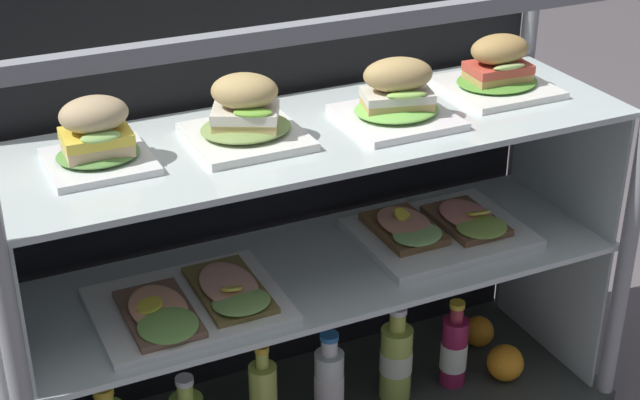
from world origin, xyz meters
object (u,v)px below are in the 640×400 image
object	(u,v)px
plated_roll_sandwich_far_left	(246,118)
open_sandwich_tray_left_of_center	(192,304)
orange_fruit_beside_bottles	(505,363)
plated_roll_sandwich_far_right	(498,71)
plated_roll_sandwich_near_left_corner	(397,99)
open_sandwich_tray_near_left_corner	(439,229)
juice_bottle_front_left_end	(454,350)
juice_bottle_front_fourth	(329,385)
orange_fruit_near_left_post	(479,331)
plated_roll_sandwich_near_right_corner	(97,139)
juice_bottle_back_center	(396,360)

from	to	relation	value
plated_roll_sandwich_far_left	open_sandwich_tray_left_of_center	bearing A→B (deg)	-159.07
orange_fruit_beside_bottles	plated_roll_sandwich_far_right	bearing A→B (deg)	102.23
plated_roll_sandwich_near_left_corner	open_sandwich_tray_near_left_corner	world-z (taller)	plated_roll_sandwich_near_left_corner
juice_bottle_front_left_end	plated_roll_sandwich_near_left_corner	bearing A→B (deg)	179.55
plated_roll_sandwich_near_left_corner	juice_bottle_front_fourth	bearing A→B (deg)	-177.58
plated_roll_sandwich_near_left_corner	orange_fruit_near_left_post	world-z (taller)	plated_roll_sandwich_near_left_corner
plated_roll_sandwich_near_right_corner	open_sandwich_tray_left_of_center	bearing A→B (deg)	-26.35
open_sandwich_tray_near_left_corner	juice_bottle_front_fourth	bearing A→B (deg)	-173.02
juice_bottle_back_center	plated_roll_sandwich_near_right_corner	bearing A→B (deg)	176.88
plated_roll_sandwich_far_right	open_sandwich_tray_left_of_center	bearing A→B (deg)	-173.84
open_sandwich_tray_near_left_corner	juice_bottle_front_fourth	size ratio (longest dim) A/B	1.54
plated_roll_sandwich_near_left_corner	juice_bottle_back_center	distance (m)	0.60
plated_roll_sandwich_near_left_corner	plated_roll_sandwich_far_right	size ratio (longest dim) A/B	0.98
plated_roll_sandwich_near_left_corner	plated_roll_sandwich_far_right	world-z (taller)	plated_roll_sandwich_near_left_corner
juice_bottle_front_fourth	open_sandwich_tray_left_of_center	bearing A→B (deg)	-177.25
juice_bottle_front_fourth	juice_bottle_front_left_end	bearing A→B (deg)	0.85
plated_roll_sandwich_far_left	juice_bottle_front_left_end	distance (m)	0.76
plated_roll_sandwich_far_left	juice_bottle_front_fourth	size ratio (longest dim) A/B	0.89
juice_bottle_front_left_end	orange_fruit_beside_bottles	world-z (taller)	juice_bottle_front_left_end
plated_roll_sandwich_far_right	juice_bottle_front_left_end	bearing A→B (deg)	-149.04
plated_roll_sandwich_far_left	open_sandwich_tray_near_left_corner	size ratio (longest dim) A/B	0.58
open_sandwich_tray_near_left_corner	juice_bottle_back_center	bearing A→B (deg)	-171.03
plated_roll_sandwich_far_left	plated_roll_sandwich_far_right	world-z (taller)	plated_roll_sandwich_far_left
open_sandwich_tray_left_of_center	juice_bottle_front_left_end	size ratio (longest dim) A/B	1.63
juice_bottle_back_center	orange_fruit_near_left_post	bearing A→B (deg)	16.75
orange_fruit_near_left_post	plated_roll_sandwich_near_left_corner	bearing A→B (deg)	-162.80
plated_roll_sandwich_far_right	open_sandwich_tray_left_of_center	distance (m)	0.75
open_sandwich_tray_left_of_center	juice_bottle_front_fourth	xyz separation A→B (m)	(0.28, 0.01, -0.29)
plated_roll_sandwich_near_left_corner	juice_bottle_front_fourth	distance (m)	0.62
plated_roll_sandwich_near_left_corner	plated_roll_sandwich_far_right	xyz separation A→B (m)	(0.26, 0.05, -0.00)
juice_bottle_front_fourth	juice_bottle_front_left_end	xyz separation A→B (m)	(0.31, 0.00, -0.01)
plated_roll_sandwich_near_right_corner	plated_roll_sandwich_far_right	bearing A→B (deg)	0.82
plated_roll_sandwich_far_right	open_sandwich_tray_near_left_corner	bearing A→B (deg)	-168.36
plated_roll_sandwich_near_right_corner	open_sandwich_tray_left_of_center	size ratio (longest dim) A/B	0.50
plated_roll_sandwich_near_left_corner	open_sandwich_tray_near_left_corner	bearing A→B (deg)	11.87
plated_roll_sandwich_far_right	orange_fruit_near_left_post	bearing A→B (deg)	44.83
plated_roll_sandwich_near_left_corner	plated_roll_sandwich_far_right	distance (m)	0.26
plated_roll_sandwich_near_left_corner	open_sandwich_tray_near_left_corner	xyz separation A→B (m)	(0.13, 0.03, -0.31)
juice_bottle_front_fourth	orange_fruit_near_left_post	world-z (taller)	juice_bottle_front_fourth
open_sandwich_tray_left_of_center	juice_bottle_back_center	world-z (taller)	open_sandwich_tray_left_of_center
open_sandwich_tray_left_of_center	orange_fruit_beside_bottles	world-z (taller)	open_sandwich_tray_left_of_center
open_sandwich_tray_near_left_corner	orange_fruit_near_left_post	world-z (taller)	open_sandwich_tray_near_left_corner
juice_bottle_front_left_end	open_sandwich_tray_left_of_center	bearing A→B (deg)	-178.24
juice_bottle_back_center	orange_fruit_near_left_post	xyz separation A→B (m)	(0.27, 0.08, -0.06)
open_sandwich_tray_near_left_corner	orange_fruit_beside_bottles	bearing A→B (deg)	-23.65
plated_roll_sandwich_far_left	orange_fruit_beside_bottles	distance (m)	0.87
plated_roll_sandwich_near_right_corner	open_sandwich_tray_near_left_corner	xyz separation A→B (m)	(0.67, -0.02, -0.32)
plated_roll_sandwich_far_right	plated_roll_sandwich_near_left_corner	bearing A→B (deg)	-168.25
plated_roll_sandwich_near_right_corner	juice_bottle_back_center	world-z (taller)	plated_roll_sandwich_near_right_corner
orange_fruit_beside_bottles	orange_fruit_near_left_post	xyz separation A→B (m)	(0.02, 0.13, -0.00)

